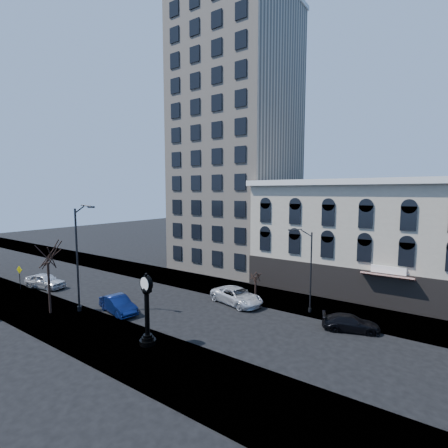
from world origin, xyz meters
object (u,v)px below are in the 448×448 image
Objects in this scene: car_near_b at (118,305)px; car_near_a at (45,281)px; street_lamp_near at (82,230)px; street_clock at (147,312)px; warning_sign at (20,273)px.

car_near_a is at bearing 101.03° from car_near_b.
street_lamp_near is 2.03× the size of car_near_a.
car_near_b is (-7.15, 2.88, -1.72)m from street_clock.
warning_sign is 2.78m from car_near_a.
warning_sign is at bearing -175.15° from street_clock.
street_lamp_near is at bearing -10.35° from warning_sign.
street_clock is 7.89m from car_near_b.
car_near_a is at bearing 178.97° from street_clock.
warning_sign is at bearing 132.40° from car_near_a.
car_near_a is at bearing 44.23° from warning_sign.
car_near_a is (1.44, 2.08, -1.14)m from warning_sign.
car_near_b is (13.52, -0.12, -0.06)m from car_near_a.
car_near_b is (2.41, 1.80, -6.97)m from street_lamp_near.
warning_sign is at bearing 109.01° from car_near_b.
street_lamp_near is 2.12× the size of car_near_b.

